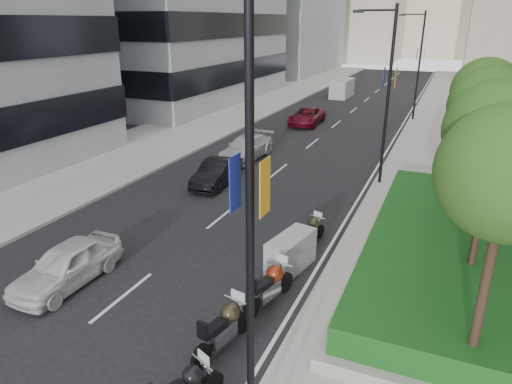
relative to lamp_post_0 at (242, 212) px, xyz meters
The scene contains 20 objects.
sidewalk_right 29.82m from the lamp_post_0, 80.49° to the left, with size 10.00×100.00×0.15m, color #9E9B93.
sidewalk_left 33.56m from the lamp_post_0, 119.10° to the left, with size 8.00×100.00×0.15m, color #9E9B93.
lane_edge 29.44m from the lamp_post_0, 90.88° to the left, with size 0.12×100.00×0.01m, color silver.
lane_centre 29.97m from the lamp_post_0, 101.01° to the left, with size 0.12×100.00×0.01m, color silver.
tree_0 5.30m from the lamp_post_0, 34.56° to the left, with size 2.80×2.80×6.30m.
tree_1 8.25m from the lamp_post_0, 58.11° to the left, with size 2.80×2.80×6.30m.
tree_2 11.84m from the lamp_post_0, 68.40° to the left, with size 2.80×2.80×6.30m.
tree_3 15.62m from the lamp_post_0, 73.81° to the left, with size 2.80×2.80×6.30m.
lamp_post_0 is the anchor object (origin of this frame).
lamp_post_1 17.00m from the lamp_post_0, 90.00° to the left, with size 2.34×0.45×9.00m.
lamp_post_2 35.00m from the lamp_post_0, 90.00° to the left, with size 2.34×0.45×9.00m.
motorcycle_3 5.14m from the lamp_post_0, 126.21° to the left, with size 0.84×2.43×1.22m.
motorcycle_4 6.39m from the lamp_post_0, 104.86° to the left, with size 0.92×2.44×1.23m.
motorcycle_5 8.13m from the lamp_post_0, 100.87° to the left, with size 1.28×2.29×1.31m.
motorcycle_6 10.02m from the lamp_post_0, 97.92° to the left, with size 0.81×2.02×1.03m.
car_a 9.42m from the lamp_post_0, 159.22° to the left, with size 1.65×4.09×1.39m, color silver.
car_b 16.28m from the lamp_post_0, 120.01° to the left, with size 1.43×4.10×1.35m, color black.
car_c 20.98m from the lamp_post_0, 114.23° to the left, with size 1.98×4.87×1.41m, color silver.
car_d 31.23m from the lamp_post_0, 104.88° to the left, with size 2.28×4.94×1.37m, color #600B1A.
delivery_van 46.35m from the lamp_post_0, 100.75° to the left, with size 1.87×4.73×1.97m.
Camera 1 is at (7.30, -5.73, 8.26)m, focal length 32.00 mm.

